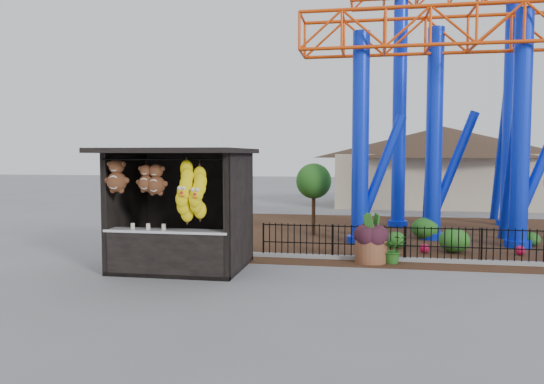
% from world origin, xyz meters
% --- Properties ---
extents(ground, '(120.00, 120.00, 0.00)m').
position_xyz_m(ground, '(0.00, 0.00, 0.00)').
color(ground, slate).
rests_on(ground, ground).
extents(mulch_bed, '(18.00, 12.00, 0.02)m').
position_xyz_m(mulch_bed, '(4.00, 8.00, 0.01)').
color(mulch_bed, '#331E11').
rests_on(mulch_bed, ground).
extents(curb, '(18.00, 0.18, 0.12)m').
position_xyz_m(curb, '(4.00, 3.00, 0.06)').
color(curb, gray).
rests_on(curb, ground).
extents(prize_booth, '(3.50, 3.40, 3.12)m').
position_xyz_m(prize_booth, '(-3.00, 0.90, 1.53)').
color(prize_booth, black).
rests_on(prize_booth, ground).
extents(picket_fence, '(12.20, 0.06, 1.00)m').
position_xyz_m(picket_fence, '(4.90, 3.00, 0.50)').
color(picket_fence, black).
rests_on(picket_fence, ground).
extents(roller_coaster, '(11.00, 6.37, 10.82)m').
position_xyz_m(roller_coaster, '(5.12, 8.23, 6.44)').
color(roller_coaster, '#0D29DF').
rests_on(roller_coaster, ground).
extents(terracotta_planter, '(1.07, 1.07, 0.63)m').
position_xyz_m(terracotta_planter, '(1.86, 2.70, 0.32)').
color(terracotta_planter, brown).
rests_on(terracotta_planter, ground).
extents(planter_foliage, '(0.70, 0.70, 0.64)m').
position_xyz_m(planter_foliage, '(1.86, 2.70, 0.95)').
color(planter_foliage, black).
rests_on(planter_foliage, terracotta_planter).
extents(potted_plant, '(0.90, 0.85, 0.79)m').
position_xyz_m(potted_plant, '(2.44, 2.70, 0.40)').
color(potted_plant, '#2C591A').
rests_on(potted_plant, ground).
extents(landscaping, '(7.34, 3.54, 0.76)m').
position_xyz_m(landscaping, '(4.43, 5.78, 0.34)').
color(landscaping, '#22581A').
rests_on(landscaping, mulch_bed).
extents(pavilion, '(15.00, 15.00, 4.80)m').
position_xyz_m(pavilion, '(6.00, 20.00, 3.07)').
color(pavilion, '#BFAD8C').
rests_on(pavilion, ground).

